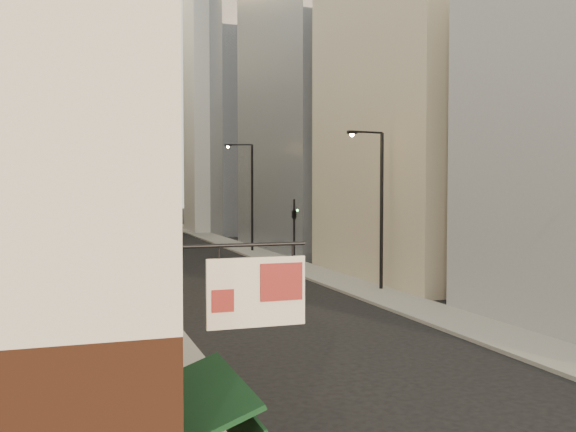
# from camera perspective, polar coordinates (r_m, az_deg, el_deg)

# --- Properties ---
(sidewalk_left) EXTENTS (3.00, 140.00, 0.15)m
(sidewalk_left) POSITION_cam_1_polar(r_m,az_deg,el_deg) (61.93, -16.38, -2.93)
(sidewalk_left) COLOR gray
(sidewalk_left) RESTS_ON ground
(sidewalk_right) EXTENTS (3.00, 140.00, 0.15)m
(sidewalk_right) POSITION_cam_1_polar(r_m,az_deg,el_deg) (63.85, -4.64, -2.67)
(sidewalk_right) COLOR gray
(sidewalk_right) RESTS_ON ground
(left_bldg_beige) EXTENTS (8.00, 12.00, 16.00)m
(left_bldg_beige) POSITION_cam_1_polar(r_m,az_deg,el_deg) (32.79, -23.86, 6.13)
(left_bldg_beige) COLOR #B9A98B
(left_bldg_beige) RESTS_ON ground
(left_bldg_grey) EXTENTS (8.00, 16.00, 20.00)m
(left_bldg_grey) POSITION_cam_1_polar(r_m,az_deg,el_deg) (48.86, -22.32, 7.23)
(left_bldg_grey) COLOR gray
(left_bldg_grey) RESTS_ON ground
(left_bldg_tan) EXTENTS (8.00, 18.00, 17.00)m
(left_bldg_tan) POSITION_cam_1_polar(r_m,az_deg,el_deg) (66.72, -21.41, 4.63)
(left_bldg_tan) COLOR tan
(left_bldg_tan) RESTS_ON ground
(left_bldg_wingrid) EXTENTS (8.00, 20.00, 24.00)m
(left_bldg_wingrid) POSITION_cam_1_polar(r_m,az_deg,el_deg) (86.87, -20.90, 6.40)
(left_bldg_wingrid) COLOR gray
(left_bldg_wingrid) RESTS_ON ground
(right_bldg_beige) EXTENTS (8.00, 16.00, 20.00)m
(right_bldg_beige) POSITION_cam_1_polar(r_m,az_deg,el_deg) (42.56, 11.21, 8.10)
(right_bldg_beige) COLOR #B9A98B
(right_bldg_beige) RESTS_ON ground
(right_bldg_wingrid) EXTENTS (8.00, 20.00, 26.00)m
(right_bldg_wingrid) POSITION_cam_1_polar(r_m,az_deg,el_deg) (60.91, 1.59, 9.27)
(right_bldg_wingrid) COLOR gray
(right_bldg_wingrid) RESTS_ON ground
(highrise) EXTENTS (21.00, 23.00, 51.20)m
(highrise) POSITION_cam_1_polar(r_m,az_deg,el_deg) (91.09, -1.16, 15.06)
(highrise) COLOR gray
(highrise) RESTS_ON ground
(clock_tower) EXTENTS (14.00, 14.00, 44.90)m
(clock_tower) POSITION_cam_1_polar(r_m,az_deg,el_deg) (99.66, -14.31, 9.21)
(clock_tower) COLOR tan
(clock_tower) RESTS_ON ground
(white_tower) EXTENTS (8.00, 8.00, 41.50)m
(white_tower) POSITION_cam_1_polar(r_m,az_deg,el_deg) (87.72, -6.23, 10.85)
(white_tower) COLOR silver
(white_tower) RESTS_ON ground
(streetlamp_mid) EXTENTS (2.34, 0.51, 8.94)m
(streetlamp_mid) POSITION_cam_1_polar(r_m,az_deg,el_deg) (36.14, 8.02, 1.37)
(streetlamp_mid) COLOR black
(streetlamp_mid) RESTS_ON ground
(streetlamp_far) EXTENTS (2.51, 0.90, 9.81)m
(streetlamp_far) POSITION_cam_1_polar(r_m,az_deg,el_deg) (58.33, -3.46, 2.28)
(streetlamp_far) COLOR black
(streetlamp_far) RESTS_ON ground
(traffic_light_left) EXTENTS (0.55, 0.43, 5.00)m
(traffic_light_left) POSITION_cam_1_polar(r_m,az_deg,el_deg) (45.25, -15.21, -0.52)
(traffic_light_left) COLOR black
(traffic_light_left) RESTS_ON ground
(traffic_light_right) EXTENTS (0.62, 0.58, 5.00)m
(traffic_light_right) POSITION_cam_1_polar(r_m,az_deg,el_deg) (46.25, 0.55, 0.00)
(traffic_light_right) COLOR black
(traffic_light_right) RESTS_ON ground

